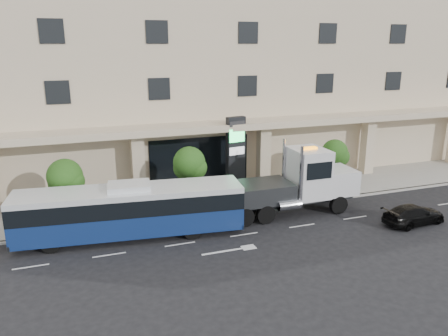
% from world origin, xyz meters
% --- Properties ---
extents(ground, '(120.00, 120.00, 0.00)m').
position_xyz_m(ground, '(0.00, 0.00, 0.00)').
color(ground, black).
rests_on(ground, ground).
extents(sidewalk, '(120.00, 6.00, 0.15)m').
position_xyz_m(sidewalk, '(0.00, 5.00, 0.07)').
color(sidewalk, gray).
rests_on(sidewalk, ground).
extents(curb, '(120.00, 0.30, 0.15)m').
position_xyz_m(curb, '(0.00, 2.00, 0.07)').
color(curb, gray).
rests_on(curb, ground).
extents(convention_center, '(60.00, 17.60, 20.00)m').
position_xyz_m(convention_center, '(-0.00, 15.42, 9.97)').
color(convention_center, '#C1B090').
rests_on(convention_center, ground).
extents(tree_left, '(2.27, 2.20, 4.22)m').
position_xyz_m(tree_left, '(-9.97, 3.59, 3.11)').
color(tree_left, '#422B19').
rests_on(tree_left, sidewalk).
extents(tree_mid, '(2.28, 2.20, 4.38)m').
position_xyz_m(tree_mid, '(-1.97, 3.59, 3.26)').
color(tree_mid, '#422B19').
rests_on(tree_mid, sidewalk).
extents(tree_right, '(2.10, 2.00, 4.04)m').
position_xyz_m(tree_right, '(9.53, 3.59, 3.04)').
color(tree_right, '#422B19').
rests_on(tree_right, sidewalk).
extents(city_bus, '(13.50, 4.28, 3.36)m').
position_xyz_m(city_bus, '(-6.48, 0.52, 1.71)').
color(city_bus, black).
rests_on(city_bus, ground).
extents(tow_truck, '(10.89, 2.84, 4.97)m').
position_xyz_m(tow_truck, '(4.62, 0.79, 2.04)').
color(tow_truck, '#2D3033').
rests_on(tow_truck, ground).
extents(black_sedan, '(4.47, 2.12, 1.26)m').
position_xyz_m(black_sedan, '(10.92, -3.58, 0.63)').
color(black_sedan, black).
rests_on(black_sedan, ground).
extents(signage_pylon, '(1.52, 0.77, 5.85)m').
position_xyz_m(signage_pylon, '(2.20, 5.76, 3.12)').
color(signage_pylon, black).
rests_on(signage_pylon, sidewalk).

